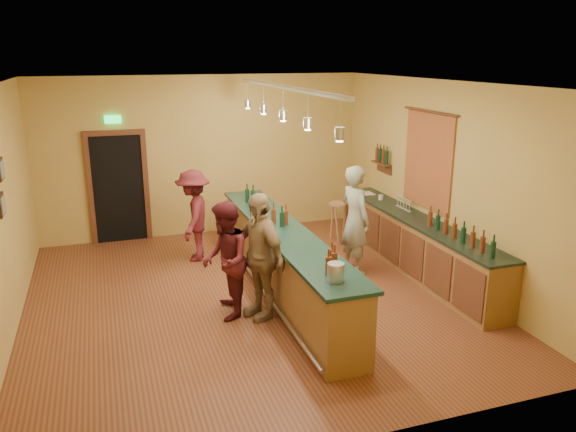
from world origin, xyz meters
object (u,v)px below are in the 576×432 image
object	(u,v)px
back_counter	(416,244)
customer_a	(225,261)
tasting_bar	(283,257)
customer_b	(260,256)
customer_c	(194,216)
bartender	(355,220)
bar_stool	(338,210)

from	to	relation	value
back_counter	customer_a	world-z (taller)	customer_a
tasting_bar	customer_b	xyz separation A→B (m)	(-0.55, -0.62, 0.29)
customer_c	customer_a	bearing A→B (deg)	20.04
customer_b	customer_c	xyz separation A→B (m)	(-0.49, 2.57, -0.08)
bartender	bar_stool	bearing A→B (deg)	-24.49
customer_b	bar_stool	distance (m)	3.65
customer_c	bartender	bearing A→B (deg)	78.28
back_counter	bar_stool	bearing A→B (deg)	106.94
bartender	customer_a	world-z (taller)	bartender
customer_a	bar_stool	distance (m)	3.85
customer_a	customer_c	distance (m)	2.41
bartender	customer_c	bearing A→B (deg)	48.73
tasting_bar	customer_c	distance (m)	2.22
back_counter	customer_a	bearing A→B (deg)	-169.32
customer_c	bar_stool	xyz separation A→B (m)	(2.87, 0.19, -0.20)
back_counter	bar_stool	world-z (taller)	back_counter
tasting_bar	bartender	xyz separation A→B (m)	(1.42, 0.48, 0.32)
tasting_bar	bartender	world-z (taller)	bartender
customer_c	tasting_bar	bearing A→B (deg)	47.16
customer_b	bar_stool	world-z (taller)	customer_b
customer_a	customer_b	bearing A→B (deg)	81.15
bartender	tasting_bar	bearing A→B (deg)	98.33
bartender	back_counter	bearing A→B (deg)	-117.14
customer_c	bar_stool	distance (m)	2.88
bar_stool	back_counter	bearing A→B (deg)	-73.06
bar_stool	bartender	bearing A→B (deg)	-104.02
customer_a	customer_b	size ratio (longest dim) A/B	0.92
tasting_bar	bar_stool	xyz separation A→B (m)	(1.83, 2.14, 0.02)
bar_stool	customer_a	bearing A→B (deg)	-137.43
tasting_bar	customer_b	bearing A→B (deg)	-131.60
back_counter	customer_c	size ratio (longest dim) A/B	2.76
back_counter	customer_b	size ratio (longest dim) A/B	2.53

